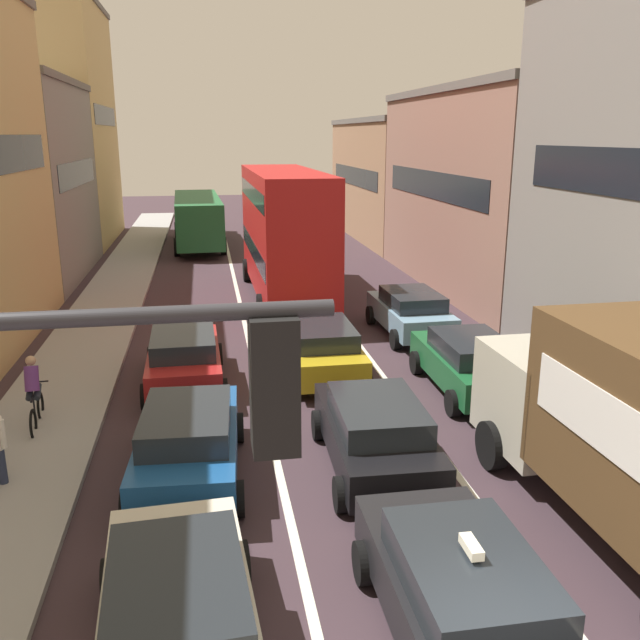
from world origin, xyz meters
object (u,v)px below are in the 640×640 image
at_px(bus_far_queue_secondary, 198,217).
at_px(sedan_right_lane_behind_truck, 469,362).
at_px(wagon_left_lane_second, 188,440).
at_px(cyclist_on_sidewalk, 34,394).
at_px(sedan_centre_lane_second, 375,432).
at_px(sedan_left_lane_third, 184,357).
at_px(sedan_left_lane_front, 178,615).
at_px(wagon_right_lane_far, 410,311).
at_px(hatchback_centre_lane_third, 321,348).
at_px(taxi_centre_lane_front, 463,596).
at_px(bus_mid_queue_primary, 284,229).

bearing_deg(bus_far_queue_secondary, sedan_right_lane_behind_truck, -166.29).
bearing_deg(wagon_left_lane_second, cyclist_on_sidewalk, 53.45).
bearing_deg(wagon_left_lane_second, sedan_right_lane_behind_truck, -60.90).
xyz_separation_m(sedan_centre_lane_second, sedan_left_lane_third, (-3.77, 5.26, 0.00)).
bearing_deg(wagon_left_lane_second, sedan_left_lane_front, -177.28).
bearing_deg(sedan_centre_lane_second, sedan_left_lane_third, 37.33).
bearing_deg(bus_far_queue_secondary, sedan_centre_lane_second, -174.80).
distance_m(sedan_centre_lane_second, wagon_right_lane_far, 9.39).
bearing_deg(wagon_left_lane_second, sedan_left_lane_third, 5.40).
relative_size(sedan_centre_lane_second, sedan_left_lane_third, 1.00).
height_order(wagon_left_lane_second, cyclist_on_sidewalk, cyclist_on_sidewalk).
bearing_deg(hatchback_centre_lane_third, wagon_left_lane_second, 146.49).
relative_size(sedan_left_lane_third, cyclist_on_sidewalk, 2.50).
relative_size(wagon_right_lane_far, bus_far_queue_secondary, 0.41).
distance_m(wagon_left_lane_second, bus_far_queue_secondary, 28.11).
distance_m(taxi_centre_lane_front, sedan_right_lane_behind_truck, 9.15).
xyz_separation_m(sedan_left_lane_third, bus_mid_queue_primary, (3.74, 9.10, 2.03)).
bearing_deg(sedan_left_lane_third, wagon_right_lane_far, -65.08).
bearing_deg(sedan_centre_lane_second, sedan_right_lane_behind_truck, -41.36).
height_order(sedan_centre_lane_second, bus_mid_queue_primary, bus_mid_queue_primary).
xyz_separation_m(sedan_left_lane_third, bus_far_queue_secondary, (0.29, 23.06, 0.96)).
bearing_deg(hatchback_centre_lane_third, sedan_right_lane_behind_truck, -117.40).
xyz_separation_m(taxi_centre_lane_front, bus_mid_queue_primary, (0.07, 19.21, 2.03)).
bearing_deg(wagon_left_lane_second, sedan_centre_lane_second, -90.54).
bearing_deg(sedan_left_lane_front, cyclist_on_sidewalk, 20.24).
distance_m(hatchback_centre_lane_third, cyclist_on_sidewalk, 7.24).
relative_size(taxi_centre_lane_front, sedan_left_lane_third, 0.99).
relative_size(hatchback_centre_lane_third, sedan_right_lane_behind_truck, 1.00).
distance_m(bus_mid_queue_primary, cyclist_on_sidewalk, 13.41).
distance_m(taxi_centre_lane_front, hatchback_centre_lane_third, 10.28).
distance_m(sedan_left_lane_front, bus_mid_queue_primary, 19.40).
bearing_deg(bus_mid_queue_primary, wagon_right_lane_far, -149.05).
relative_size(sedan_centre_lane_second, bus_far_queue_secondary, 0.41).
bearing_deg(wagon_right_lane_far, sedan_centre_lane_second, 157.74).
height_order(sedan_left_lane_third, cyclist_on_sidewalk, cyclist_on_sidewalk).
relative_size(sedan_left_lane_third, bus_mid_queue_primary, 0.41).
height_order(sedan_left_lane_third, wagon_right_lane_far, same).
bearing_deg(bus_mid_queue_primary, sedan_left_lane_front, 168.72).
height_order(taxi_centre_lane_front, wagon_left_lane_second, taxi_centre_lane_front).
relative_size(wagon_left_lane_second, wagon_right_lane_far, 1.01).
xyz_separation_m(sedan_left_lane_front, wagon_right_lane_far, (7.02, 13.35, 0.00)).
relative_size(bus_far_queue_secondary, cyclist_on_sidewalk, 6.11).
distance_m(taxi_centre_lane_front, bus_mid_queue_primary, 19.32).
distance_m(sedan_left_lane_front, wagon_left_lane_second, 4.83).
xyz_separation_m(wagon_left_lane_second, hatchback_centre_lane_third, (3.45, 5.20, 0.00)).
relative_size(taxi_centre_lane_front, bus_far_queue_secondary, 0.41).
bearing_deg(taxi_centre_lane_front, sedan_left_lane_third, 20.14).
distance_m(sedan_centre_lane_second, bus_mid_queue_primary, 14.50).
height_order(sedan_right_lane_behind_truck, bus_far_queue_secondary, bus_far_queue_secondary).
bearing_deg(sedan_right_lane_behind_truck, cyclist_on_sidewalk, 93.87).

